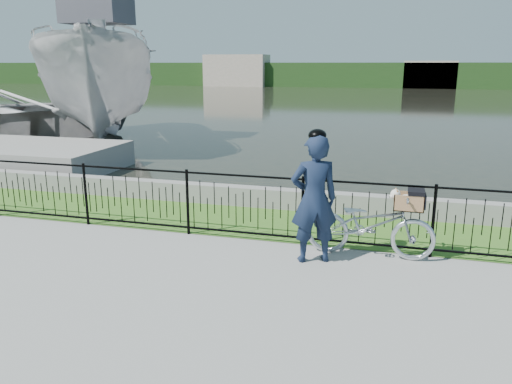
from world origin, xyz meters
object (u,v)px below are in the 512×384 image
(bicycle_rig, at_px, (371,224))
(cyclist, at_px, (314,198))
(boat_near, at_px, (102,85))
(boat_far, at_px, (0,115))

(bicycle_rig, bearing_deg, cyclist, -152.55)
(bicycle_rig, height_order, boat_near, boat_near)
(cyclist, xyz_separation_m, boat_far, (-13.47, 8.85, 0.01))
(boat_near, relative_size, boat_far, 0.95)
(cyclist, bearing_deg, bicycle_rig, 27.45)
(bicycle_rig, height_order, boat_far, boat_far)
(bicycle_rig, height_order, cyclist, cyclist)
(bicycle_rig, distance_m, cyclist, 1.03)
(boat_near, distance_m, boat_far, 4.24)
(bicycle_rig, relative_size, boat_far, 0.16)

